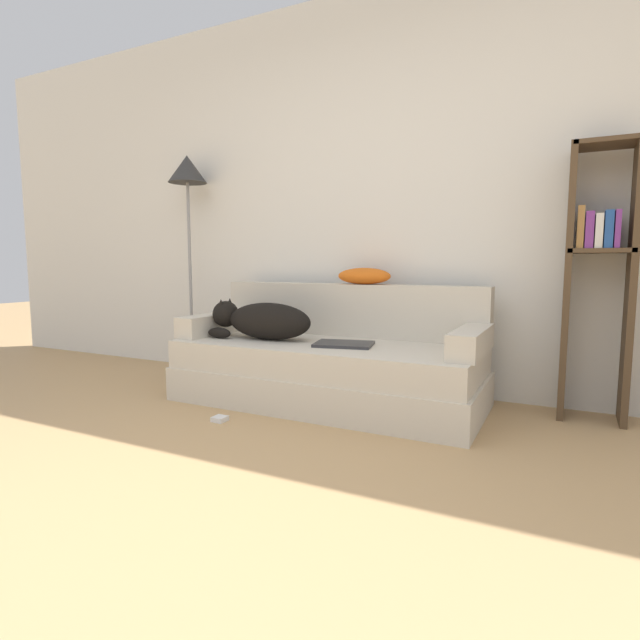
{
  "coord_description": "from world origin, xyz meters",
  "views": [
    {
      "loc": [
        1.11,
        -0.91,
        0.87
      ],
      "look_at": [
        -0.23,
        1.75,
        0.54
      ],
      "focal_mm": 28.0,
      "sensor_mm": 36.0,
      "label": 1
    }
  ],
  "objects_px": {
    "throw_pillow": "(364,276)",
    "power_adapter": "(220,419)",
    "bookshelf": "(599,266)",
    "dog": "(261,320)",
    "floor_lamp": "(188,185)",
    "laptop": "(344,344)",
    "couch": "(327,373)"
  },
  "relations": [
    {
      "from": "bookshelf",
      "to": "dog",
      "type": "bearing_deg",
      "value": -166.96
    },
    {
      "from": "laptop",
      "to": "couch",
      "type": "bearing_deg",
      "value": 144.11
    },
    {
      "from": "laptop",
      "to": "throw_pillow",
      "type": "distance_m",
      "value": 0.57
    },
    {
      "from": "throw_pillow",
      "to": "power_adapter",
      "type": "distance_m",
      "value": 1.31
    },
    {
      "from": "couch",
      "to": "floor_lamp",
      "type": "xyz_separation_m",
      "value": [
        -1.38,
        0.35,
        1.29
      ]
    },
    {
      "from": "couch",
      "to": "dog",
      "type": "distance_m",
      "value": 0.55
    },
    {
      "from": "couch",
      "to": "dog",
      "type": "xyz_separation_m",
      "value": [
        -0.44,
        -0.06,
        0.32
      ]
    },
    {
      "from": "couch",
      "to": "bookshelf",
      "type": "height_order",
      "value": "bookshelf"
    },
    {
      "from": "throw_pillow",
      "to": "floor_lamp",
      "type": "relative_size",
      "value": 0.21
    },
    {
      "from": "laptop",
      "to": "bookshelf",
      "type": "height_order",
      "value": "bookshelf"
    },
    {
      "from": "laptop",
      "to": "power_adapter",
      "type": "distance_m",
      "value": 0.84
    },
    {
      "from": "couch",
      "to": "laptop",
      "type": "relative_size",
      "value": 4.96
    },
    {
      "from": "power_adapter",
      "to": "couch",
      "type": "bearing_deg",
      "value": 58.41
    },
    {
      "from": "laptop",
      "to": "throw_pillow",
      "type": "relative_size",
      "value": 1.05
    },
    {
      "from": "floor_lamp",
      "to": "throw_pillow",
      "type": "bearing_deg",
      "value": -0.22
    },
    {
      "from": "laptop",
      "to": "floor_lamp",
      "type": "height_order",
      "value": "floor_lamp"
    },
    {
      "from": "laptop",
      "to": "throw_pillow",
      "type": "xyz_separation_m",
      "value": [
        -0.04,
        0.4,
        0.4
      ]
    },
    {
      "from": "dog",
      "to": "bookshelf",
      "type": "distance_m",
      "value": 1.99
    },
    {
      "from": "laptop",
      "to": "power_adapter",
      "type": "height_order",
      "value": "laptop"
    },
    {
      "from": "floor_lamp",
      "to": "laptop",
      "type": "bearing_deg",
      "value": -15.02
    },
    {
      "from": "dog",
      "to": "laptop",
      "type": "height_order",
      "value": "dog"
    },
    {
      "from": "bookshelf",
      "to": "floor_lamp",
      "type": "relative_size",
      "value": 0.89
    },
    {
      "from": "couch",
      "to": "power_adapter",
      "type": "xyz_separation_m",
      "value": [
        -0.37,
        -0.6,
        -0.18
      ]
    },
    {
      "from": "couch",
      "to": "laptop",
      "type": "height_order",
      "value": "laptop"
    },
    {
      "from": "bookshelf",
      "to": "power_adapter",
      "type": "distance_m",
      "value": 2.25
    },
    {
      "from": "laptop",
      "to": "floor_lamp",
      "type": "distance_m",
      "value": 1.92
    },
    {
      "from": "power_adapter",
      "to": "floor_lamp",
      "type": "bearing_deg",
      "value": 136.94
    },
    {
      "from": "bookshelf",
      "to": "laptop",
      "type": "bearing_deg",
      "value": -161.57
    },
    {
      "from": "laptop",
      "to": "bookshelf",
      "type": "distance_m",
      "value": 1.47
    },
    {
      "from": "dog",
      "to": "bookshelf",
      "type": "bearing_deg",
      "value": 13.04
    },
    {
      "from": "throw_pillow",
      "to": "bookshelf",
      "type": "relative_size",
      "value": 0.24
    },
    {
      "from": "couch",
      "to": "dog",
      "type": "bearing_deg",
      "value": -171.83
    }
  ]
}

